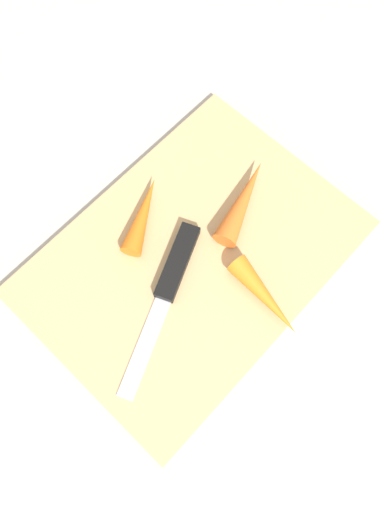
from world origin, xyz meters
TOP-DOWN VIEW (x-y plane):
  - ground_plane at (0.00, 0.00)m, footprint 1.40×1.40m
  - cutting_board at (0.00, 0.00)m, footprint 0.36×0.26m
  - knife at (-0.03, 0.00)m, footprint 0.19×0.10m
  - carrot_shortest at (-0.01, 0.07)m, footprint 0.09×0.07m
  - carrot_longest at (0.09, -0.00)m, footprint 0.11×0.06m
  - carrot_medium at (0.02, -0.09)m, footprint 0.04×0.10m

SIDE VIEW (x-z plane):
  - ground_plane at x=0.00m, z-range 0.00..0.00m
  - cutting_board at x=0.00m, z-range 0.00..0.01m
  - knife at x=-0.03m, z-range 0.01..0.02m
  - carrot_shortest at x=-0.01m, z-range 0.01..0.04m
  - carrot_medium at x=0.02m, z-range 0.01..0.04m
  - carrot_longest at x=0.09m, z-range 0.01..0.04m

